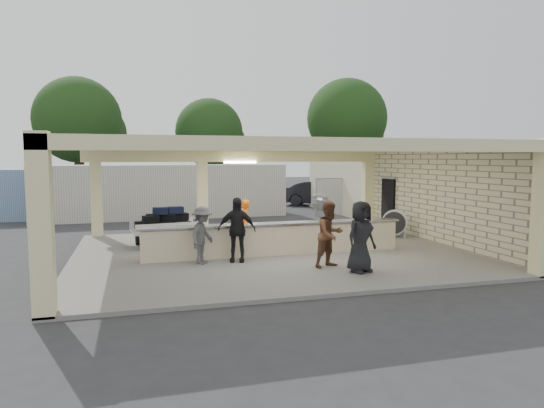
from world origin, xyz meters
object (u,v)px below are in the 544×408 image
object	(u,v)px
passenger_a	(330,234)
container_blue	(7,195)
drum_fan	(394,223)
container_white	(164,191)
car_white_a	(350,198)
car_dark	(321,194)
passenger_c	(202,235)
baggage_counter	(275,239)
passenger_d	(361,237)
baggage_handler	(244,224)
luggage_cart	(165,225)
passenger_b	(237,230)
car_white_b	(407,194)

from	to	relation	value
passenger_a	container_blue	bearing A→B (deg)	107.06
drum_fan	container_white	size ratio (longest dim) A/B	0.08
passenger_a	car_white_a	world-z (taller)	passenger_a
passenger_a	car_dark	size ratio (longest dim) A/B	0.38
passenger_c	baggage_counter	bearing A→B (deg)	-39.67
baggage_counter	passenger_d	xyz separation A→B (m)	(1.50, -2.81, 0.44)
baggage_counter	container_white	size ratio (longest dim) A/B	0.66
baggage_handler	container_white	distance (m)	10.25
drum_fan	passenger_c	distance (m)	7.96
baggage_counter	container_white	bearing A→B (deg)	103.20
container_white	container_blue	distance (m)	7.64
luggage_cart	passenger_c	xyz separation A→B (m)	(0.83, -3.21, 0.11)
baggage_handler	car_white_a	size ratio (longest dim) A/B	0.35
passenger_b	car_dark	bearing A→B (deg)	78.04
passenger_c	passenger_d	bearing A→B (deg)	-85.30
passenger_a	container_blue	distance (m)	18.40
car_white_a	container_white	size ratio (longest dim) A/B	0.36
passenger_c	drum_fan	bearing A→B (deg)	-37.21
baggage_handler	passenger_d	size ratio (longest dim) A/B	0.86
passenger_b	car_white_b	world-z (taller)	passenger_b
baggage_handler	car_white_b	xyz separation A→B (m)	(13.46, 12.17, -0.13)
passenger_c	passenger_d	size ratio (longest dim) A/B	0.87
baggage_handler	passenger_b	distance (m)	2.11
car_white_a	container_blue	world-z (taller)	container_blue
baggage_counter	passenger_c	size ratio (longest dim) A/B	5.07
passenger_a	container_white	xyz separation A→B (m)	(-3.63, 13.41, 0.36)
passenger_b	passenger_d	size ratio (longest dim) A/B	0.99
passenger_a	passenger_b	size ratio (longest dim) A/B	0.97
baggage_counter	passenger_b	xyz separation A→B (m)	(-1.33, -0.68, 0.44)
baggage_counter	car_dark	bearing A→B (deg)	63.48
passenger_a	car_dark	world-z (taller)	passenger_a
luggage_cart	passenger_b	world-z (taller)	passenger_b
luggage_cart	car_dark	xyz separation A→B (m)	(10.48, 12.17, -0.01)
passenger_b	passenger_c	distance (m)	0.98
passenger_a	container_blue	size ratio (longest dim) A/B	0.19
luggage_cart	car_white_a	distance (m)	15.46
baggage_counter	car_white_b	world-z (taller)	car_white_b
container_white	container_blue	bearing A→B (deg)	168.52
passenger_c	car_white_b	bearing A→B (deg)	-12.99
container_white	passenger_a	bearing A→B (deg)	-77.31
baggage_handler	passenger_a	world-z (taller)	passenger_a
car_white_a	luggage_cart	bearing A→B (deg)	113.49
baggage_handler	passenger_b	bearing A→B (deg)	-7.04
passenger_c	passenger_a	bearing A→B (deg)	-78.75
baggage_counter	car_white_a	bearing A→B (deg)	56.53
luggage_cart	passenger_b	size ratio (longest dim) A/B	1.29
passenger_b	car_white_b	size ratio (longest dim) A/B	0.38
passenger_c	car_dark	xyz separation A→B (m)	(9.65, 15.38, -0.12)
passenger_c	car_white_a	size ratio (longest dim) A/B	0.36
luggage_cart	passenger_c	world-z (taller)	passenger_c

